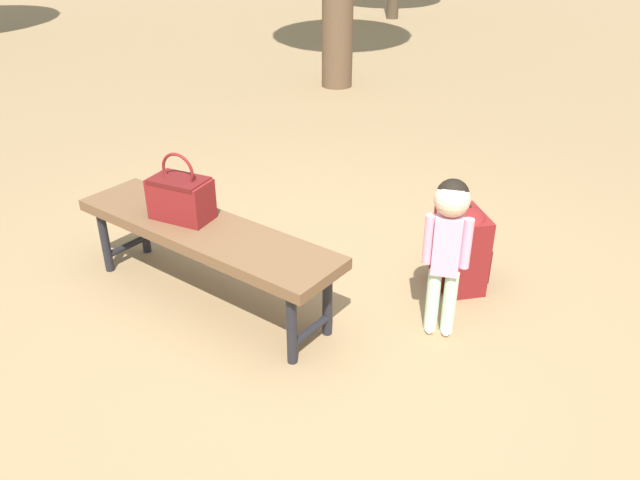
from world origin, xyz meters
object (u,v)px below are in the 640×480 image
at_px(handbag, 181,196).
at_px(backpack_large, 461,245).
at_px(park_bench, 204,237).
at_px(child_standing, 448,235).

bearing_deg(handbag, backpack_large, 23.47).
relative_size(park_bench, child_standing, 1.98).
xyz_separation_m(handbag, child_standing, (1.39, 0.14, -0.02)).
distance_m(park_bench, backpack_large, 1.40).
xyz_separation_m(park_bench, child_standing, (1.23, 0.19, 0.16)).
distance_m(child_standing, backpack_large, 0.55).
xyz_separation_m(park_bench, backpack_large, (1.23, 0.66, -0.14)).
xyz_separation_m(child_standing, backpack_large, (0.00, 0.46, -0.30)).
bearing_deg(child_standing, handbag, -174.25).
relative_size(handbag, child_standing, 0.44).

